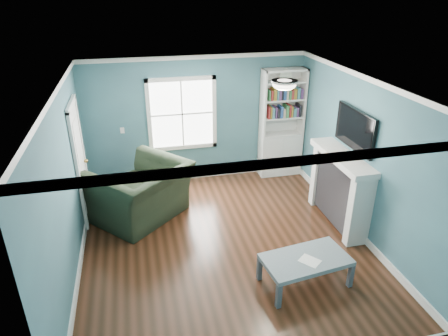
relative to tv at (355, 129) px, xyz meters
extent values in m
plane|color=black|center=(-2.20, -0.20, -1.72)|extent=(5.00, 5.00, 0.00)
plane|color=#365A69|center=(-2.20, 2.30, -0.43)|extent=(4.50, 0.00, 4.50)
plane|color=#365A69|center=(-2.20, -2.70, -0.43)|extent=(4.50, 0.00, 4.50)
plane|color=#365A69|center=(-4.45, -0.20, -0.43)|extent=(0.00, 5.00, 5.00)
plane|color=#365A69|center=(0.05, -0.20, -0.43)|extent=(0.00, 5.00, 5.00)
plane|color=white|center=(-2.20, -0.20, 0.88)|extent=(5.00, 5.00, 0.00)
cube|color=white|center=(-2.20, 2.28, -1.66)|extent=(4.50, 0.03, 0.12)
cube|color=white|center=(-4.44, -0.20, -1.66)|extent=(0.03, 5.00, 0.12)
cube|color=white|center=(0.03, -0.20, -1.66)|extent=(0.03, 5.00, 0.12)
cube|color=white|center=(-2.20, 2.28, 0.84)|extent=(4.50, 0.04, 0.08)
cube|color=white|center=(-2.20, -2.68, 0.84)|extent=(4.50, 0.04, 0.08)
cube|color=white|center=(-4.43, -0.20, 0.84)|extent=(0.04, 5.00, 0.08)
cube|color=white|center=(0.03, -0.20, 0.84)|extent=(0.04, 5.00, 0.08)
cube|color=white|center=(-2.50, 2.29, -0.27)|extent=(1.24, 0.01, 1.34)
cube|color=white|center=(-3.16, 2.28, -0.27)|extent=(0.08, 0.06, 1.50)
cube|color=white|center=(-1.84, 2.28, -0.27)|extent=(0.08, 0.06, 1.50)
cube|color=white|center=(-2.50, 2.28, -0.98)|extent=(1.40, 0.06, 0.08)
cube|color=white|center=(-2.50, 2.28, 0.44)|extent=(1.40, 0.06, 0.08)
cube|color=white|center=(-2.50, 2.28, -0.27)|extent=(1.24, 0.03, 0.03)
cube|color=white|center=(-2.50, 2.28, -0.27)|extent=(0.03, 0.03, 1.34)
cube|color=silver|center=(-0.43, 2.10, -1.27)|extent=(0.90, 0.35, 0.90)
cube|color=silver|center=(-0.86, 2.10, -0.12)|extent=(0.04, 0.35, 1.40)
cube|color=silver|center=(0.00, 2.10, -0.12)|extent=(0.04, 0.35, 1.40)
cube|color=silver|center=(-0.43, 2.26, -0.12)|extent=(0.90, 0.02, 1.40)
cube|color=silver|center=(-0.43, 2.10, 0.55)|extent=(0.90, 0.35, 0.04)
cube|color=silver|center=(-0.43, 2.10, -0.80)|extent=(0.84, 0.33, 0.03)
cube|color=silver|center=(-0.43, 2.10, -0.42)|extent=(0.84, 0.33, 0.03)
cube|color=silver|center=(-0.43, 2.10, -0.04)|extent=(0.84, 0.33, 0.03)
cube|color=silver|center=(-0.43, 2.10, 0.32)|extent=(0.84, 0.33, 0.03)
cube|color=maroon|center=(-0.43, 2.08, -0.30)|extent=(0.70, 0.25, 0.22)
cube|color=olive|center=(-0.43, 2.08, 0.08)|extent=(0.70, 0.25, 0.22)
cylinder|color=beige|center=(-0.43, 2.05, 0.46)|extent=(0.26, 0.06, 0.26)
cube|color=black|center=(-0.11, 0.00, -1.12)|extent=(0.30, 1.20, 1.10)
cube|color=black|center=(-0.13, 0.00, -1.32)|extent=(0.22, 0.65, 0.70)
cube|color=silver|center=(-0.13, -0.67, -1.12)|extent=(0.36, 0.16, 1.20)
cube|color=silver|center=(-0.13, 0.67, -1.12)|extent=(0.36, 0.16, 1.20)
cube|color=silver|center=(-0.15, 0.00, -0.47)|extent=(0.44, 1.58, 0.10)
cube|color=black|center=(0.00, 0.00, 0.00)|extent=(0.06, 1.10, 0.65)
cube|color=silver|center=(-4.43, 1.20, -0.70)|extent=(0.04, 0.80, 2.05)
cube|color=white|center=(-4.42, 0.75, -0.70)|extent=(0.05, 0.08, 2.13)
cube|color=white|center=(-4.42, 1.65, -0.70)|extent=(0.05, 0.08, 2.13)
cube|color=white|center=(-4.42, 1.20, 0.36)|extent=(0.05, 0.98, 0.08)
sphere|color=#BF8C3F|center=(-4.37, 1.50, -0.77)|extent=(0.07, 0.07, 0.07)
ellipsoid|color=white|center=(-1.30, -0.10, 0.82)|extent=(0.34, 0.34, 0.15)
cylinder|color=white|center=(-1.30, -0.10, 0.86)|extent=(0.38, 0.38, 0.03)
cube|color=white|center=(-3.70, 2.28, -0.52)|extent=(0.08, 0.01, 0.12)
imported|color=black|center=(-3.46, 0.94, -1.05)|extent=(1.81, 1.78, 1.34)
cube|color=#454C53|center=(-1.83, -1.72, -1.54)|extent=(0.07, 0.07, 0.37)
cube|color=#454C53|center=(-0.72, -1.57, -1.54)|extent=(0.07, 0.07, 0.37)
cube|color=#454C53|center=(-1.91, -1.15, -1.54)|extent=(0.07, 0.07, 0.37)
cube|color=#454C53|center=(-0.80, -1.00, -1.54)|extent=(0.07, 0.07, 0.37)
cube|color=slate|center=(-1.32, -1.36, -1.33)|extent=(1.26, 0.80, 0.06)
cube|color=white|center=(-1.30, -1.43, -1.29)|extent=(0.33, 0.34, 0.00)
camera|label=1|loc=(-3.42, -5.43, 2.17)|focal=32.00mm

